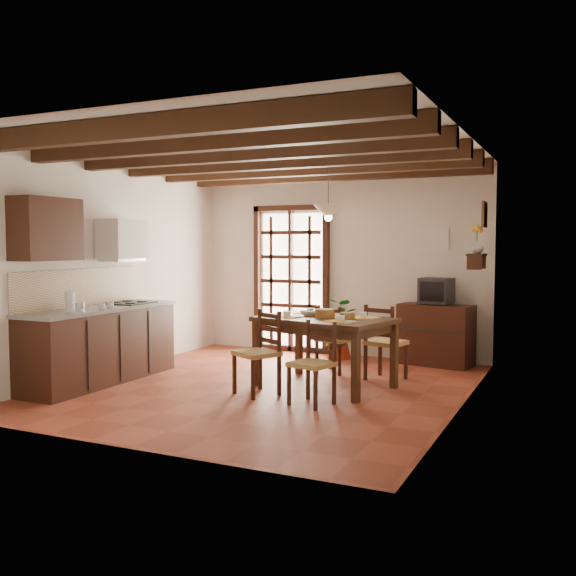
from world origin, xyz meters
The scene contains 25 objects.
ground_plane centered at (0.00, 0.00, 0.00)m, with size 5.00×5.00×0.00m, color brown.
room_shell centered at (0.00, 0.00, 1.82)m, with size 4.52×5.02×2.81m.
ceiling_beams centered at (0.00, 0.00, 2.69)m, with size 4.50×4.34×0.20m.
french_door centered at (-0.80, 2.45, 1.18)m, with size 1.26×0.11×2.32m.
kitchen_counter centered at (-1.96, -0.60, 0.47)m, with size 0.64×2.25×1.38m.
upper_cabinet centered at (-2.08, -1.30, 1.85)m, with size 0.35×0.80×0.70m, color black.
range_hood centered at (-2.05, -0.05, 1.73)m, with size 0.38×0.60×0.54m.
counter_items centered at (-1.95, -0.51, 0.96)m, with size 0.50×1.43×0.25m.
dining_table centered at (0.61, 0.32, 0.72)m, with size 1.69×1.29×0.82m.
chair_near_left centered at (0.08, -0.35, 0.29)m, with size 0.58×0.57×0.94m.
chair_near_right centered at (0.81, -0.52, 0.27)m, with size 0.49×0.47×0.87m.
chair_far_left centered at (0.42, 1.16, 0.28)m, with size 0.47×0.46×0.88m.
chair_far_right centered at (1.15, 0.99, 0.29)m, with size 0.52×0.51×0.94m.
table_setting centered at (0.61, 0.32, 0.93)m, with size 1.10×0.74×0.10m.
table_bowl centered at (0.36, 0.43, 0.85)m, with size 0.22×0.22×0.05m, color white.
sideboard centered at (1.52, 2.23, 0.42)m, with size 1.00×0.45×0.85m, color black.
crt_tv centered at (1.52, 2.22, 1.04)m, with size 0.46×0.43×0.35m.
fuse_box centered at (1.50, 2.48, 1.75)m, with size 0.25×0.03×0.32m, color white.
plant_pot centered at (0.11, 2.14, 0.11)m, with size 0.37×0.37×0.22m, color maroon.
potted_plant centered at (0.11, 2.14, 0.57)m, with size 1.69×1.44×1.88m, color #144C19.
wall_shelf centered at (2.14, 1.60, 1.51)m, with size 0.20×0.42×0.20m.
shelf_vase centered at (2.14, 1.60, 1.65)m, with size 0.15×0.15×0.15m, color #B2BFB2.
shelf_flowers centered at (2.14, 1.60, 1.86)m, with size 0.14×0.14×0.36m.
framed_picture centered at (2.22, 1.60, 2.05)m, with size 0.03×0.32×0.32m.
pendant_lamp centered at (0.61, 0.42, 2.08)m, with size 0.36×0.36×0.84m.
Camera 1 is at (3.38, -6.65, 1.69)m, focal length 40.00 mm.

